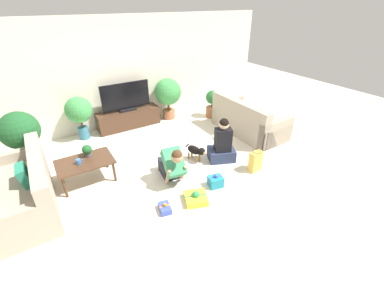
% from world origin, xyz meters
% --- Properties ---
extents(ground_plane, '(16.00, 16.00, 0.00)m').
position_xyz_m(ground_plane, '(0.00, 0.00, 0.00)').
color(ground_plane, beige).
extents(wall_back, '(8.40, 0.06, 2.60)m').
position_xyz_m(wall_back, '(0.00, 2.63, 1.30)').
color(wall_back, silver).
rests_on(wall_back, ground_plane).
extents(sofa_left, '(0.93, 1.81, 0.86)m').
position_xyz_m(sofa_left, '(-2.38, 0.35, 0.30)').
color(sofa_left, tan).
rests_on(sofa_left, ground_plane).
extents(sofa_right, '(0.93, 1.81, 0.86)m').
position_xyz_m(sofa_right, '(2.38, 0.49, 0.30)').
color(sofa_right, tan).
rests_on(sofa_right, ground_plane).
extents(coffee_table, '(0.94, 0.63, 0.43)m').
position_xyz_m(coffee_table, '(-1.40, 0.55, 0.38)').
color(coffee_table, '#472D1E').
rests_on(coffee_table, ground_plane).
extents(tv_console, '(1.55, 0.44, 0.45)m').
position_xyz_m(tv_console, '(0.03, 2.34, 0.23)').
color(tv_console, '#472D1E').
rests_on(tv_console, ground_plane).
extents(tv, '(1.20, 0.20, 0.70)m').
position_xyz_m(tv, '(0.03, 2.34, 0.76)').
color(tv, black).
rests_on(tv, tv_console).
extents(potted_plant_back_left, '(0.59, 0.59, 1.01)m').
position_xyz_m(potted_plant_back_left, '(-1.09, 2.29, 0.68)').
color(potted_plant_back_left, '#336B84').
rests_on(potted_plant_back_left, ground_plane).
extents(potted_plant_corner_left, '(0.69, 0.69, 1.15)m').
position_xyz_m(potted_plant_corner_left, '(-2.23, 1.61, 0.77)').
color(potted_plant_corner_left, beige).
rests_on(potted_plant_corner_left, ground_plane).
extents(potted_plant_corner_right, '(0.38, 0.38, 0.75)m').
position_xyz_m(potted_plant_corner_right, '(2.23, 1.74, 0.39)').
color(potted_plant_corner_right, '#A36042').
rests_on(potted_plant_corner_right, ground_plane).
extents(potted_plant_back_right, '(0.70, 0.70, 1.10)m').
position_xyz_m(potted_plant_back_right, '(1.16, 2.29, 0.70)').
color(potted_plant_back_right, '#A36042').
rests_on(potted_plant_back_right, ground_plane).
extents(person_kneeling, '(0.43, 0.81, 0.78)m').
position_xyz_m(person_kneeling, '(-0.10, -0.24, 0.34)').
color(person_kneeling, '#23232D').
rests_on(person_kneeling, ground_plane).
extents(person_sitting, '(0.64, 0.60, 0.94)m').
position_xyz_m(person_sitting, '(1.07, -0.17, 0.34)').
color(person_sitting, '#283351').
rests_on(person_sitting, ground_plane).
extents(dog, '(0.25, 0.51, 0.35)m').
position_xyz_m(dog, '(0.61, 0.08, 0.23)').
color(dog, black).
rests_on(dog, ground_plane).
extents(gift_box_a, '(0.45, 0.45, 0.19)m').
position_xyz_m(gift_box_a, '(-0.04, -0.93, 0.06)').
color(gift_box_a, yellow).
rests_on(gift_box_a, ground_plane).
extents(gift_box_b, '(0.27, 0.24, 0.25)m').
position_xyz_m(gift_box_b, '(0.46, -0.79, 0.10)').
color(gift_box_b, teal).
rests_on(gift_box_b, ground_plane).
extents(gift_box_c, '(0.21, 0.28, 0.15)m').
position_xyz_m(gift_box_c, '(-0.57, -0.86, 0.05)').
color(gift_box_c, '#3D51BC').
rests_on(gift_box_c, ground_plane).
extents(gift_bag_a, '(0.26, 0.17, 0.43)m').
position_xyz_m(gift_bag_a, '(1.38, -0.81, 0.21)').
color(gift_bag_a, '#E5B74C').
rests_on(gift_bag_a, ground_plane).
extents(mug, '(0.12, 0.08, 0.09)m').
position_xyz_m(mug, '(-1.49, 0.51, 0.47)').
color(mug, '#386BAD').
rests_on(mug, coffee_table).
extents(tabletop_plant, '(0.17, 0.17, 0.22)m').
position_xyz_m(tabletop_plant, '(-1.30, 0.69, 0.55)').
color(tabletop_plant, '#4C4C51').
rests_on(tabletop_plant, coffee_table).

